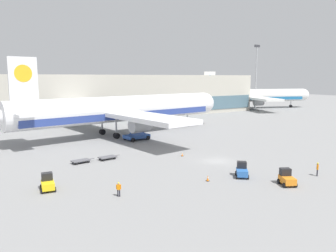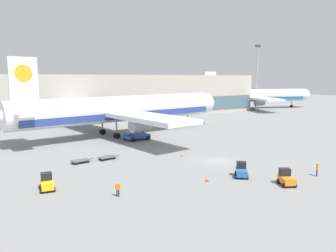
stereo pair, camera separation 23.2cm
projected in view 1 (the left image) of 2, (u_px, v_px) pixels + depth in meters
ground_plane at (217, 161)px, 52.29m from camera, size 400.00×400.00×0.00m
terminal_building at (140, 95)px, 113.61m from camera, size 90.00×18.20×14.00m
light_mast at (256, 73)px, 137.83m from camera, size 2.80×0.50×26.61m
airplane_main at (122, 110)px, 75.00m from camera, size 58.02×48.57×17.00m
airplane_distant at (252, 96)px, 139.85m from camera, size 50.54×43.54×15.53m
scissor_lift_loader at (137, 131)px, 69.58m from camera, size 5.49×3.85×5.21m
baggage_tug_foreground at (242, 171)px, 43.82m from camera, size 2.69×2.78×2.00m
baggage_tug_mid at (287, 178)px, 40.55m from camera, size 2.49×2.81×2.00m
baggage_tug_far at (48, 183)px, 38.65m from camera, size 1.96×2.63×2.00m
baggage_dolly_lead at (81, 161)px, 50.94m from camera, size 3.76×1.78×0.48m
baggage_dolly_second at (108, 157)px, 53.17m from camera, size 3.76×1.78×0.48m
ground_crew_near at (119, 188)px, 36.59m from camera, size 0.48×0.39×1.67m
ground_crew_far at (317, 168)px, 44.22m from camera, size 0.47×0.39×1.85m
traffic_cone_near at (182, 155)px, 55.46m from camera, size 0.40×0.40×0.57m
traffic_cone_far at (208, 178)px, 42.11m from camera, size 0.40×0.40×0.77m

